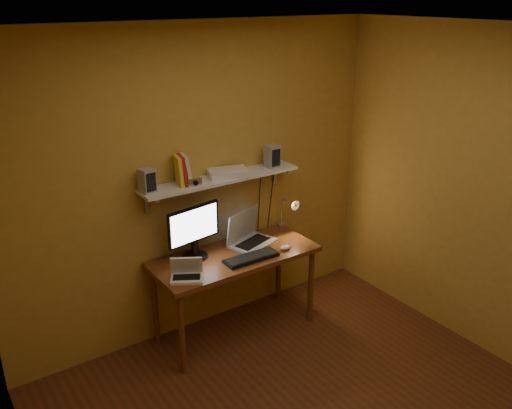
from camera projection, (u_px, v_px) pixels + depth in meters
room at (329, 257)px, 3.25m from camera, size 3.44×3.24×2.64m
desk at (235, 264)px, 4.53m from camera, size 1.40×0.60×0.75m
wall_shelf at (221, 179)px, 4.43m from camera, size 1.40×0.25×0.21m
monitor at (194, 229)px, 4.37m from camera, size 0.49×0.24×0.44m
laptop at (248, 235)px, 4.69m from camera, size 0.45×0.38×0.29m
netbook at (187, 272)px, 4.11m from camera, size 0.30×0.27×0.18m
keyboard at (251, 258)px, 4.42m from camera, size 0.47×0.16×0.02m
mouse at (285, 247)px, 4.58m from camera, size 0.10×0.07×0.04m
desk_lamp at (289, 210)px, 4.87m from camera, size 0.09×0.23×0.38m
speaker_left at (147, 181)px, 4.06m from camera, size 0.12×0.12×0.18m
speaker_right at (272, 156)px, 4.64m from camera, size 0.11×0.11×0.19m
books at (182, 170)px, 4.21m from camera, size 0.15×0.17×0.24m
shelf_camera at (195, 182)px, 4.20m from camera, size 0.11×0.06×0.07m
router at (228, 173)px, 4.44m from camera, size 0.37×0.30×0.05m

